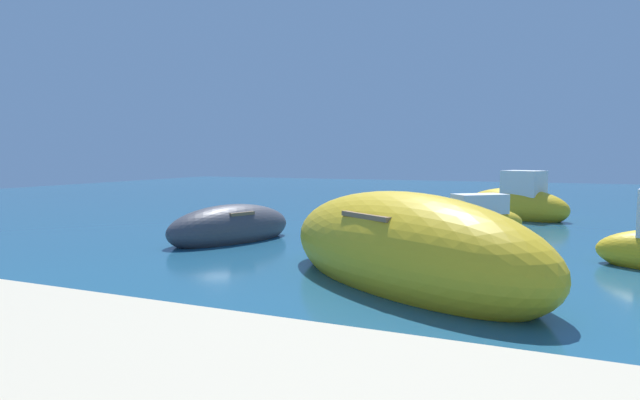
# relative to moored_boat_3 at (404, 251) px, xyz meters

# --- Properties ---
(moored_boat_3) EXTENTS (6.22, 5.26, 2.05)m
(moored_boat_3) POSITION_rel_moored_boat_3_xyz_m (0.00, 0.00, 0.00)
(moored_boat_3) COLOR gold
(moored_boat_3) RESTS_ON ground
(moored_boat_4) EXTENTS (2.60, 3.90, 1.23)m
(moored_boat_4) POSITION_rel_moored_boat_3_xyz_m (-5.24, 2.65, -0.23)
(moored_boat_4) COLOR #3F3F47
(moored_boat_4) RESTS_ON ground
(moored_boat_5) EXTENTS (4.10, 2.93, 2.01)m
(moored_boat_5) POSITION_rel_moored_boat_3_xyz_m (1.31, 10.81, -0.08)
(moored_boat_5) COLOR gold
(moored_boat_5) RESTS_ON ground
(moored_boat_7) EXTENTS (3.29, 2.99, 1.34)m
(moored_boat_7) POSITION_rel_moored_boat_3_xyz_m (0.35, 6.50, -0.21)
(moored_boat_7) COLOR gold
(moored_boat_7) RESTS_ON ground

